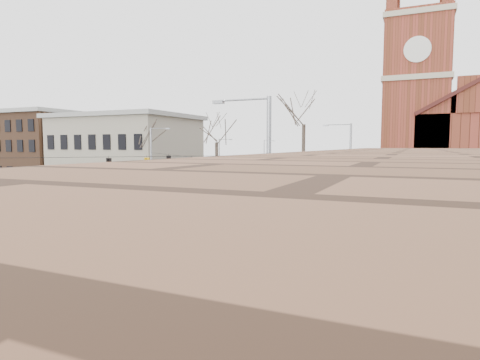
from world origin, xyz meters
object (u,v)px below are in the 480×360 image
at_px(streetlight_north_a, 220,162).
at_px(tree_nw_near, 217,138).
at_px(signal_pole_ne, 348,168).
at_px(streetlight_north_b, 265,158).
at_px(signal_pole_nw, 153,163).
at_px(parked_car_b, 439,225).
at_px(cargo_van, 260,225).
at_px(tree_nw_far, 151,142).
at_px(parked_car_a, 406,223).
at_px(signal_pole_se, 265,195).
at_px(tree_ne, 304,118).

height_order(streetlight_north_a, tree_nw_near, tree_nw_near).
height_order(signal_pole_ne, streetlight_north_b, signal_pole_ne).
height_order(signal_pole_ne, tree_nw_near, tree_nw_near).
relative_size(signal_pole_nw, parked_car_b, 2.69).
height_order(signal_pole_ne, cargo_van, signal_pole_ne).
xyz_separation_m(signal_pole_ne, tree_nw_far, (-24.59, 2.40, 2.57)).
bearing_deg(parked_car_a, signal_pole_se, 141.58).
distance_m(cargo_van, tree_nw_near, 17.78).
xyz_separation_m(parked_car_a, tree_nw_far, (-29.93, 6.03, 6.84)).
height_order(tree_nw_far, tree_nw_near, tree_nw_near).
relative_size(signal_pole_se, tree_nw_near, 0.83).
bearing_deg(cargo_van, signal_pole_se, -63.90).
relative_size(streetlight_north_b, parked_car_a, 2.03).
distance_m(signal_pole_ne, signal_pole_nw, 22.64).
distance_m(signal_pole_ne, tree_nw_far, 24.84).
distance_m(parked_car_b, tree_ne, 16.19).
distance_m(signal_pole_se, tree_nw_far, 35.44).
xyz_separation_m(signal_pole_se, parked_car_a, (5.34, 19.37, -4.28)).
height_order(cargo_van, tree_nw_far, tree_nw_far).
height_order(streetlight_north_b, parked_car_a, streetlight_north_b).
height_order(streetlight_north_b, tree_ne, tree_ne).
bearing_deg(streetlight_north_a, signal_pole_nw, -92.32).
xyz_separation_m(signal_pole_ne, parked_car_a, (5.34, -3.63, -4.28)).
bearing_deg(parked_car_b, parked_car_a, 125.77).
relative_size(cargo_van, tree_ne, 0.40).
xyz_separation_m(signal_pole_nw, streetlight_north_a, (0.67, 16.50, -0.48)).
distance_m(cargo_van, parked_car_b, 15.16).
bearing_deg(streetlight_north_a, parked_car_a, -36.39).
relative_size(cargo_van, parked_car_a, 1.37).
distance_m(streetlight_north_a, cargo_van, 33.32).
bearing_deg(parked_car_b, streetlight_north_a, 76.81).
xyz_separation_m(signal_pole_se, tree_ne, (-4.73, 24.27, 4.87)).
relative_size(signal_pole_se, tree_nw_far, 0.87).
xyz_separation_m(signal_pole_nw, cargo_van, (18.15, -11.67, -3.77)).
distance_m(signal_pole_se, tree_nw_near, 28.50).
relative_size(signal_pole_ne, signal_pole_se, 1.00).
relative_size(streetlight_north_a, cargo_van, 1.48).
relative_size(signal_pole_ne, tree_nw_far, 0.87).
distance_m(signal_pole_se, streetlight_north_a, 45.20).
xyz_separation_m(streetlight_north_a, parked_car_a, (27.32, -20.13, -3.80)).
distance_m(signal_pole_nw, parked_car_b, 30.96).
bearing_deg(signal_pole_nw, signal_pole_se, -45.45).
bearing_deg(parked_car_b, cargo_van, 145.21).
bearing_deg(signal_pole_se, cargo_van, 111.65).
xyz_separation_m(signal_pole_se, streetlight_north_a, (-21.97, 39.50, -0.48)).
bearing_deg(tree_nw_far, streetlight_north_b, 85.62).
bearing_deg(parked_car_a, streetlight_north_b, 11.24).
bearing_deg(tree_nw_far, signal_pole_nw, -50.95).
xyz_separation_m(parked_car_b, tree_ne, (-12.59, 4.19, 9.27)).
relative_size(tree_nw_near, tree_ne, 0.80).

